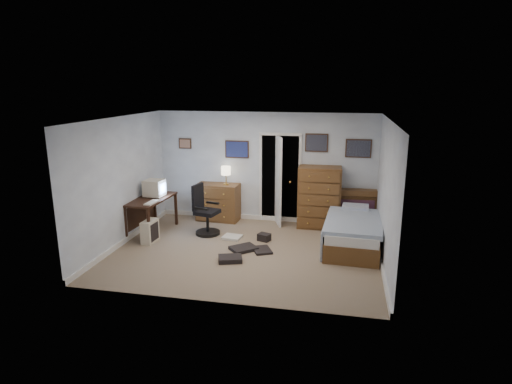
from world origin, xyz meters
The scene contains 15 objects.
floor centered at (0.00, 0.00, -0.01)m, with size 5.00×4.00×0.02m, color #88715E.
computer_desk centered at (-2.29, 0.65, 0.58)m, with size 0.69×1.35×0.76m.
crt_monitor centered at (-2.18, 0.80, 0.95)m, with size 0.41×0.39×0.36m.
keyboard centered at (-2.02, 0.30, 0.77)m, with size 0.15×0.40×0.02m, color beige.
pc_tower centered at (-2.00, 0.10, 0.23)m, with size 0.23×0.44×0.46m.
office_chair centered at (-1.07, 0.79, 0.41)m, with size 0.62×0.62×1.07m.
media_stack centered at (-2.32, 2.18, 0.36)m, with size 0.14×0.14×0.72m, color maroon.
low_dresser centered at (-1.07, 1.77, 0.43)m, with size 0.97×0.49×0.86m, color brown.
table_lamp centered at (-0.87, 1.78, 1.17)m, with size 0.23×0.23×0.42m.
doorway centered at (0.35, 2.27, 1.00)m, with size 0.96×1.12×2.05m.
tall_dresser centered at (1.26, 1.75, 0.68)m, with size 0.93×0.54×1.36m, color brown.
headboard_bookcase centered at (2.07, 1.86, 0.46)m, with size 0.97×0.29×0.86m.
bed centered at (1.99, 0.65, 0.30)m, with size 1.14×2.01×0.64m.
wall_posters centered at (0.57, 1.98, 1.75)m, with size 4.38×0.04×0.60m.
floor_clutter centered at (-0.05, 0.08, 0.04)m, with size 1.18×1.53×0.15m.
Camera 1 is at (1.72, -7.44, 3.10)m, focal length 30.00 mm.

